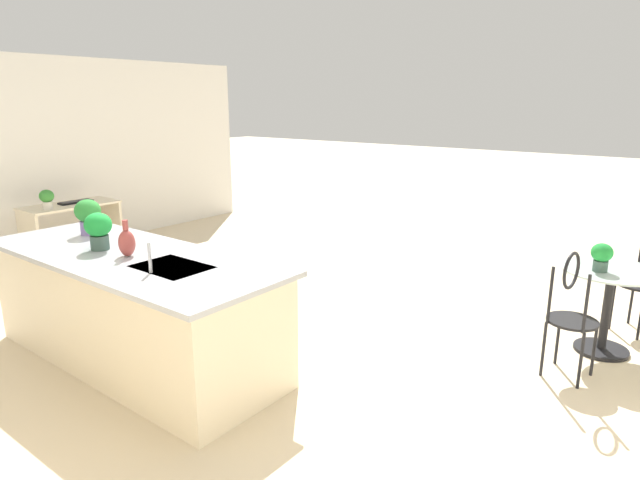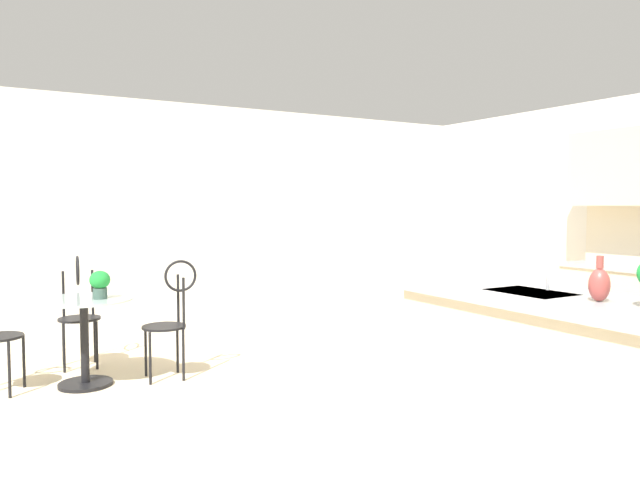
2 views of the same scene
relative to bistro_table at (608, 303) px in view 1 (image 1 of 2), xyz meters
The scene contains 13 objects.
ground_plane 3.24m from the bistro_table, 31.96° to the left, with size 40.00×40.00×0.00m, color beige.
wall_right 7.24m from the bistro_table, 13.67° to the left, with size 0.12×7.80×2.70m, color silver.
kitchen_island 3.95m from the bistro_table, 40.15° to the left, with size 2.80×1.06×0.92m.
bistro_table is the anchor object (origin of this frame).
chair_toward_desk 0.72m from the bistro_table, 79.01° to the left, with size 0.42×0.50×1.04m.
sink_faucet 3.73m from the bistro_table, 47.81° to the left, with size 0.02×0.02×0.22m, color #B2B5BA.
writing_desk 6.50m from the bistro_table, 11.27° to the left, with size 0.60×1.20×0.74m.
keyboard 6.51m from the bistro_table, 10.37° to the left, with size 0.16×0.44×0.03m.
potted_plant_on_table 0.45m from the bistro_table, 58.66° to the left, with size 0.17×0.17×0.24m.
potted_plant_counter_near 4.27m from the bistro_table, 38.15° to the left, with size 0.22×0.22×0.31m.
potted_plant_counter_far 4.60m from the bistro_table, 31.63° to the left, with size 0.23×0.23×0.32m.
potted_plant_on_desk 6.47m from the bistro_table, 14.53° to the left, with size 0.18×0.18×0.25m.
vase_on_counter 3.98m from the bistro_table, 41.01° to the left, with size 0.13×0.13×0.29m.
Camera 1 is at (-3.43, 3.17, 2.10)m, focal length 30.37 mm.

